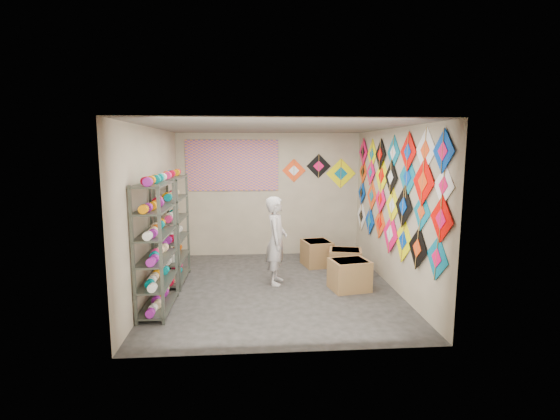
{
  "coord_description": "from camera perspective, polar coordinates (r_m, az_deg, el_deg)",
  "views": [
    {
      "loc": [
        -0.41,
        -6.67,
        2.35
      ],
      "look_at": [
        0.1,
        0.3,
        1.3
      ],
      "focal_mm": 26.0,
      "sensor_mm": 36.0,
      "label": 1
    }
  ],
  "objects": [
    {
      "name": "string_spools",
      "position": [
        6.74,
        -15.85,
        -2.95
      ],
      "size": [
        0.12,
        2.36,
        0.12
      ],
      "color": "#F92373",
      "rests_on": "ground"
    },
    {
      "name": "carton_b",
      "position": [
        7.8,
        9.16,
        -7.24
      ],
      "size": [
        0.69,
        0.61,
        0.49
      ],
      "primitive_type": "cube",
      "rotation": [
        0.0,
        0.0,
        -0.23
      ],
      "color": "olive",
      "rests_on": "ground"
    },
    {
      "name": "ground",
      "position": [
        7.08,
        -0.64,
        -10.83
      ],
      "size": [
        4.5,
        4.5,
        0.0
      ],
      "primitive_type": "plane",
      "color": "#282523"
    },
    {
      "name": "shelf_rack_front",
      "position": [
        6.14,
        -17.03,
        -5.03
      ],
      "size": [
        0.4,
        1.1,
        1.9
      ],
      "primitive_type": "cube",
      "color": "#4C5147",
      "rests_on": "ground"
    },
    {
      "name": "poster",
      "position": [
        8.91,
        -6.74,
        6.25
      ],
      "size": [
        2.0,
        0.01,
        1.1
      ],
      "primitive_type": "cube",
      "color": "#674699",
      "rests_on": "room_walls"
    },
    {
      "name": "room_walls",
      "position": [
        6.72,
        -0.66,
        2.52
      ],
      "size": [
        4.5,
        4.5,
        4.5
      ],
      "color": "tan",
      "rests_on": "ground"
    },
    {
      "name": "shopkeeper",
      "position": [
        7.09,
        -0.51,
        -4.32
      ],
      "size": [
        0.68,
        0.55,
        1.54
      ],
      "primitive_type": "imported",
      "rotation": [
        0.0,
        0.0,
        1.4
      ],
      "color": "beige",
      "rests_on": "ground"
    },
    {
      "name": "kite_wall_display",
      "position": [
        7.07,
        15.6,
        2.32
      ],
      "size": [
        0.06,
        4.31,
        2.09
      ],
      "color": "#086B8B",
      "rests_on": "room_walls"
    },
    {
      "name": "carton_c",
      "position": [
        8.32,
        5.2,
        -6.06
      ],
      "size": [
        0.64,
        0.68,
        0.51
      ],
      "primitive_type": "cube",
      "rotation": [
        0.0,
        0.0,
        0.2
      ],
      "color": "olive",
      "rests_on": "ground"
    },
    {
      "name": "carton_a",
      "position": [
        7.01,
        9.73,
        -8.98
      ],
      "size": [
        0.7,
        0.61,
        0.51
      ],
      "primitive_type": "cube",
      "rotation": [
        0.0,
        0.0,
        0.18
      ],
      "color": "olive",
      "rests_on": "ground"
    },
    {
      "name": "shelf_rack_back",
      "position": [
        7.38,
        -14.82,
        -2.67
      ],
      "size": [
        0.4,
        1.1,
        1.9
      ],
      "primitive_type": "cube",
      "color": "#4C5147",
      "rests_on": "ground"
    },
    {
      "name": "back_wall_kites",
      "position": [
        9.06,
        5.9,
        5.54
      ],
      "size": [
        1.64,
        0.02,
        0.77
      ],
      "color": "#FF4411",
      "rests_on": "room_walls"
    }
  ]
}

